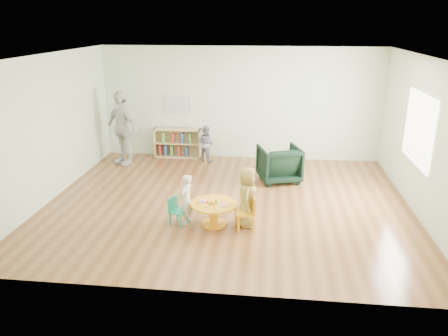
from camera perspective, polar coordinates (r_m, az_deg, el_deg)
name	(u,v)px	position (r m, az deg, el deg)	size (l,w,h in m)	color
room	(229,107)	(8.03, 0.60, 7.98)	(7.10, 7.00, 2.80)	brown
activity_table	(214,210)	(7.59, -1.31, -5.47)	(0.81, 0.81, 0.45)	#FFA715
kid_chair_left	(177,210)	(7.67, -6.20, -5.45)	(0.35, 0.35, 0.50)	#1B9671
kid_chair_right	(247,211)	(7.44, 3.08, -5.67)	(0.39, 0.39, 0.60)	#FFA715
bookshelf	(177,143)	(11.39, -6.10, 3.26)	(1.20, 0.30, 0.75)	tan
alphabet_poster	(178,104)	(11.28, -6.07, 8.25)	(0.74, 0.01, 0.54)	white
armchair	(279,164)	(9.67, 7.21, 0.55)	(0.84, 0.87, 0.79)	black
child_left	(186,199)	(7.60, -4.96, -4.11)	(0.33, 0.22, 0.90)	silver
child_right	(247,197)	(7.46, 3.05, -3.83)	(0.52, 0.34, 1.07)	yellow
toddler	(206,143)	(10.97, -2.39, 3.23)	(0.44, 0.34, 0.91)	#1A2141
adult_caretaker	(122,128)	(10.92, -13.14, 5.13)	(1.06, 0.44, 1.81)	silver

